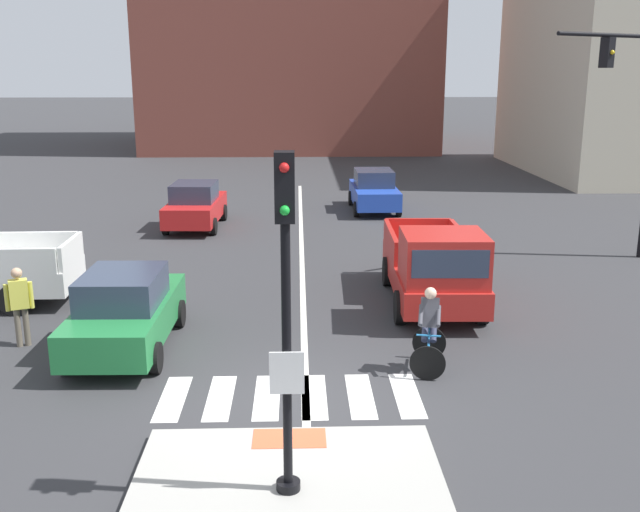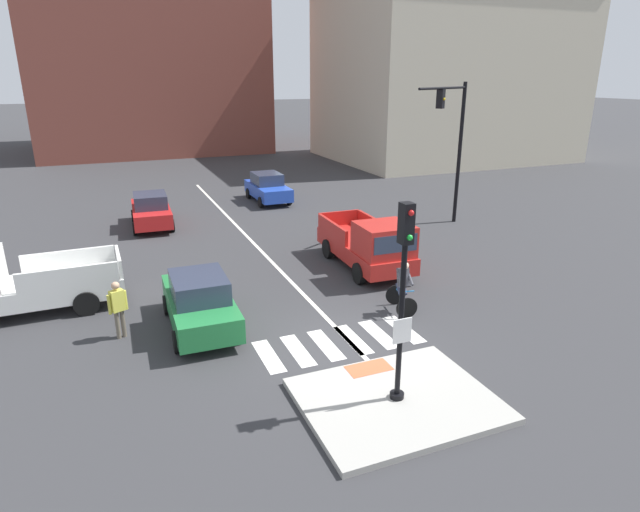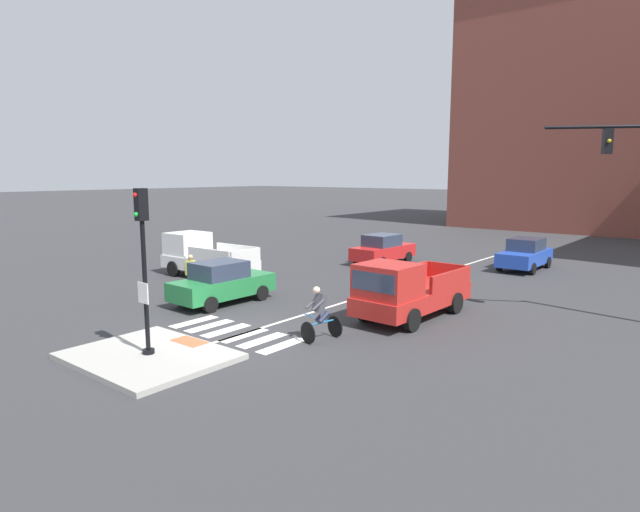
# 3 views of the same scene
# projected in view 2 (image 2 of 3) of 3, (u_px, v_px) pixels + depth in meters

# --- Properties ---
(ground_plane) EXTENTS (300.00, 300.00, 0.00)m
(ground_plane) POSITION_uv_depth(u_px,v_px,m) (343.00, 346.00, 14.34)
(ground_plane) COLOR #333335
(traffic_island) EXTENTS (4.23, 3.40, 0.15)m
(traffic_island) POSITION_uv_depth(u_px,v_px,m) (397.00, 400.00, 11.81)
(traffic_island) COLOR #A3A099
(traffic_island) RESTS_ON ground
(tactile_pad_front) EXTENTS (1.10, 0.60, 0.01)m
(tactile_pad_front) POSITION_uv_depth(u_px,v_px,m) (369.00, 368.00, 12.96)
(tactile_pad_front) COLOR #DB5B38
(tactile_pad_front) RESTS_ON traffic_island
(signal_pole) EXTENTS (0.44, 0.38, 4.44)m
(signal_pole) POSITION_uv_depth(u_px,v_px,m) (403.00, 286.00, 10.91)
(signal_pole) COLOR black
(signal_pole) RESTS_ON traffic_island
(crosswalk_stripe_a) EXTENTS (0.44, 1.80, 0.01)m
(crosswalk_stripe_a) POSITION_uv_depth(u_px,v_px,m) (268.00, 356.00, 13.80)
(crosswalk_stripe_a) COLOR silver
(crosswalk_stripe_a) RESTS_ON ground
(crosswalk_stripe_b) EXTENTS (0.44, 1.80, 0.01)m
(crosswalk_stripe_b) POSITION_uv_depth(u_px,v_px,m) (298.00, 350.00, 14.10)
(crosswalk_stripe_b) COLOR silver
(crosswalk_stripe_b) RESTS_ON ground
(crosswalk_stripe_c) EXTENTS (0.44, 1.80, 0.01)m
(crosswalk_stripe_c) POSITION_uv_depth(u_px,v_px,m) (326.00, 345.00, 14.39)
(crosswalk_stripe_c) COLOR silver
(crosswalk_stripe_c) RESTS_ON ground
(crosswalk_stripe_d) EXTENTS (0.44, 1.80, 0.01)m
(crosswalk_stripe_d) POSITION_uv_depth(u_px,v_px,m) (353.00, 339.00, 14.68)
(crosswalk_stripe_d) COLOR silver
(crosswalk_stripe_d) RESTS_ON ground
(crosswalk_stripe_e) EXTENTS (0.44, 1.80, 0.01)m
(crosswalk_stripe_e) POSITION_uv_depth(u_px,v_px,m) (379.00, 334.00, 14.98)
(crosswalk_stripe_e) COLOR silver
(crosswalk_stripe_e) RESTS_ON ground
(crosswalk_stripe_f) EXTENTS (0.44, 1.80, 0.01)m
(crosswalk_stripe_f) POSITION_uv_depth(u_px,v_px,m) (404.00, 329.00, 15.27)
(crosswalk_stripe_f) COLOR silver
(crosswalk_stripe_f) RESTS_ON ground
(lane_centre_line) EXTENTS (0.14, 28.00, 0.01)m
(lane_centre_line) POSITION_uv_depth(u_px,v_px,m) (253.00, 243.00, 23.19)
(lane_centre_line) COLOR silver
(lane_centre_line) RESTS_ON ground
(traffic_light_mast) EXTENTS (3.87, 2.14, 6.69)m
(traffic_light_mast) POSITION_uv_depth(u_px,v_px,m) (454.00, 135.00, 24.61)
(traffic_light_mast) COLOR black
(traffic_light_mast) RESTS_ON ground
(building_corner_left) EXTENTS (19.70, 15.12, 14.40)m
(building_corner_left) POSITION_uv_depth(u_px,v_px,m) (445.00, 72.00, 45.21)
(building_corner_left) COLOR beige
(building_corner_left) RESTS_ON ground
(building_corner_right) EXTENTS (20.81, 18.53, 21.81)m
(building_corner_right) POSITION_uv_depth(u_px,v_px,m) (143.00, 32.00, 50.44)
(building_corner_right) COLOR brown
(building_corner_right) RESTS_ON ground
(car_red_westbound_distant) EXTENTS (1.98, 4.17, 1.64)m
(car_red_westbound_distant) POSITION_uv_depth(u_px,v_px,m) (151.00, 210.00, 25.40)
(car_red_westbound_distant) COLOR red
(car_red_westbound_distant) RESTS_ON ground
(car_green_westbound_near) EXTENTS (1.91, 4.13, 1.64)m
(car_green_westbound_near) POSITION_uv_depth(u_px,v_px,m) (200.00, 302.00, 15.14)
(car_green_westbound_near) COLOR #237A3D
(car_green_westbound_near) RESTS_ON ground
(car_blue_eastbound_distant) EXTENTS (1.87, 4.11, 1.64)m
(car_blue_eastbound_distant) POSITION_uv_depth(u_px,v_px,m) (268.00, 188.00, 30.55)
(car_blue_eastbound_distant) COLOR #2347B7
(car_blue_eastbound_distant) RESTS_ON ground
(pickup_truck_white_cross_left) EXTENTS (5.14, 2.14, 2.08)m
(pickup_truck_white_cross_left) POSITION_uv_depth(u_px,v_px,m) (16.00, 284.00, 15.98)
(pickup_truck_white_cross_left) COLOR white
(pickup_truck_white_cross_left) RESTS_ON ground
(pickup_truck_red_eastbound_mid) EXTENTS (2.17, 5.15, 2.08)m
(pickup_truck_red_eastbound_mid) POSITION_uv_depth(u_px,v_px,m) (369.00, 245.00, 19.62)
(pickup_truck_red_eastbound_mid) COLOR red
(pickup_truck_red_eastbound_mid) RESTS_ON ground
(cyclist) EXTENTS (0.87, 1.20, 1.68)m
(cyclist) POSITION_uv_depth(u_px,v_px,m) (403.00, 286.00, 16.13)
(cyclist) COLOR black
(cyclist) RESTS_ON ground
(pedestrian_at_curb_left) EXTENTS (0.51, 0.34, 1.67)m
(pedestrian_at_curb_left) POSITION_uv_depth(u_px,v_px,m) (118.00, 305.00, 14.49)
(pedestrian_at_curb_left) COLOR #6B6051
(pedestrian_at_curb_left) RESTS_ON ground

